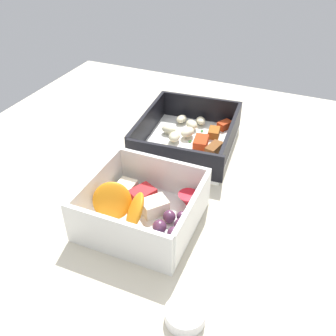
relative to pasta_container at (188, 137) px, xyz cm
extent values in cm
cube|color=beige|center=(11.31, 1.08, -2.62)|extent=(80.00, 80.00, 2.00)
cube|color=white|center=(0.19, -0.12, -1.32)|extent=(19.71, 16.83, 0.60)
cube|color=black|center=(-8.74, -0.85, 1.32)|extent=(1.86, 15.37, 4.67)
cube|color=black|center=(9.12, 0.62, 1.32)|extent=(1.86, 15.37, 4.67)
cube|color=black|center=(-0.42, 7.24, 1.32)|extent=(17.31, 2.02, 4.67)
cube|color=black|center=(0.79, -7.48, 1.32)|extent=(17.31, 2.02, 4.67)
ellipsoid|color=beige|center=(0.67, -2.27, -0.05)|extent=(3.09, 2.45, 1.38)
ellipsoid|color=beige|center=(4.19, -2.57, -0.22)|extent=(2.77, 2.64, 1.14)
ellipsoid|color=beige|center=(-1.59, -0.65, 0.02)|extent=(3.30, 2.60, 1.48)
ellipsoid|color=beige|center=(-1.41, -4.20, -0.10)|extent=(2.03, 2.76, 1.31)
ellipsoid|color=beige|center=(-5.94, -3.51, -0.14)|extent=(2.65, 1.98, 1.25)
ellipsoid|color=beige|center=(7.67, -3.76, -0.21)|extent=(2.71, 2.81, 1.15)
ellipsoid|color=beige|center=(-6.73, 0.02, -0.16)|extent=(2.95, 2.65, 1.22)
ellipsoid|color=beige|center=(-4.62, -1.00, -0.07)|extent=(3.26, 3.26, 1.36)
cube|color=#AD5B1E|center=(6.25, 2.21, -0.25)|extent=(2.68, 3.55, 1.52)
cube|color=#AD5B1E|center=(-3.78, 3.53, -0.32)|extent=(3.03, 2.24, 1.40)
cube|color=red|center=(0.10, 2.40, -0.32)|extent=(3.80, 2.76, 1.38)
cube|color=brown|center=(1.39, 5.13, -0.25)|extent=(3.73, 2.39, 1.52)
cube|color=red|center=(-7.21, 4.52, -0.34)|extent=(3.06, 2.69, 1.35)
cube|color=#387A33|center=(-4.43, 0.78, -0.92)|extent=(0.60, 0.40, 0.20)
cube|color=#387A33|center=(-1.28, 0.81, -0.92)|extent=(0.60, 0.40, 0.20)
cube|color=#387A33|center=(-0.49, -2.70, -0.92)|extent=(0.60, 0.40, 0.20)
cube|color=#387A33|center=(-0.27, 0.33, -0.92)|extent=(0.60, 0.40, 0.20)
cube|color=white|center=(20.09, 1.22, -1.32)|extent=(13.89, 14.22, 0.60)
cube|color=white|center=(13.48, 1.19, 1.73)|extent=(0.68, 14.15, 5.49)
cube|color=white|center=(26.69, 1.26, 1.73)|extent=(0.68, 14.15, 5.49)
cube|color=white|center=(20.05, 8.00, 1.73)|extent=(12.61, 0.67, 5.49)
cube|color=white|center=(20.13, -5.55, 1.73)|extent=(12.61, 0.67, 5.49)
ellipsoid|color=orange|center=(21.31, -2.61, 1.66)|extent=(5.39, 6.14, 5.16)
ellipsoid|color=orange|center=(22.02, 1.41, 1.72)|extent=(6.10, 5.23, 5.26)
cube|color=red|center=(17.06, -0.37, 0.00)|extent=(4.13, 3.73, 2.02)
cube|color=#F4EACC|center=(16.92, -3.19, -0.01)|extent=(3.42, 2.61, 2.01)
cube|color=#F4EACC|center=(18.41, 2.13, -0.01)|extent=(4.20, 4.10, 2.02)
sphere|color=#562D4C|center=(19.30, 4.62, -0.16)|extent=(1.71, 1.71, 1.71)
sphere|color=#562D4C|center=(21.80, 6.27, -0.19)|extent=(1.65, 1.65, 1.65)
sphere|color=#562D4C|center=(21.55, 4.24, -0.11)|extent=(1.82, 1.82, 1.82)
sphere|color=#562D4C|center=(18.51, 6.07, -0.31)|extent=(1.41, 1.41, 1.41)
sphere|color=#562D4C|center=(20.18, 6.55, -0.15)|extent=(1.73, 1.73, 1.73)
cone|color=red|center=(15.71, 5.93, 0.12)|extent=(2.83, 2.83, 2.26)
sphere|color=navy|center=(23.93, 6.60, -0.51)|extent=(1.01, 1.01, 1.01)
sphere|color=navy|center=(25.63, 5.62, -0.53)|extent=(0.98, 0.98, 0.98)
sphere|color=navy|center=(24.94, 6.88, -0.51)|extent=(1.00, 1.00, 1.00)
sphere|color=navy|center=(22.97, 3.81, -0.46)|extent=(1.12, 1.12, 1.12)
sphere|color=navy|center=(22.82, 5.33, -0.56)|extent=(0.90, 0.90, 0.90)
sphere|color=navy|center=(24.69, 4.96, -0.48)|extent=(1.08, 1.08, 1.08)
cylinder|color=white|center=(31.36, 11.47, -0.86)|extent=(4.19, 4.19, 1.51)
camera|label=1|loc=(52.33, 18.47, 33.77)|focal=40.07mm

